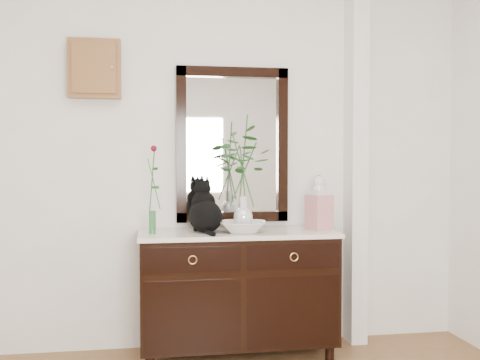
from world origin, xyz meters
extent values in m
cube|color=white|center=(0.00, 1.98, 1.35)|extent=(3.60, 0.04, 2.70)
cube|color=white|center=(1.00, 1.90, 1.35)|extent=(0.12, 0.20, 2.70)
cube|color=black|center=(0.10, 1.73, 0.46)|extent=(1.30, 0.50, 0.82)
cube|color=silver|center=(0.10, 1.73, 0.83)|extent=(1.33, 0.52, 0.03)
cube|color=black|center=(0.10, 1.97, 1.44)|extent=(0.80, 0.06, 1.10)
cube|color=white|center=(0.10, 1.98, 1.44)|extent=(0.66, 0.01, 0.96)
cube|color=brown|center=(-0.85, 1.94, 1.95)|extent=(0.35, 0.10, 0.40)
imported|color=silver|center=(0.12, 1.65, 0.89)|extent=(0.36, 0.36, 0.08)
camera|label=1|loc=(-0.49, -2.00, 1.33)|focal=42.00mm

